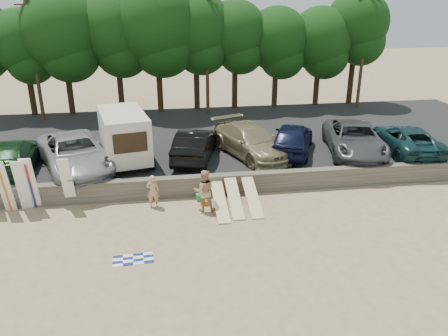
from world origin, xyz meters
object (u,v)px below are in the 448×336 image
at_px(car_6, 354,138).
at_px(beachgoer_b, 204,191).
at_px(car_1, 13,156).
at_px(car_4, 251,141).
at_px(car_5, 292,138).
at_px(cooler, 200,197).
at_px(beachgoer_a, 153,191).
at_px(car_3, 195,144).
at_px(car_2, 75,153).
at_px(box_trailer, 124,135).
at_px(car_7, 406,139).

relative_size(car_6, beachgoer_b, 3.16).
xyz_separation_m(car_1, car_4, (12.41, 0.41, 0.06)).
bearing_deg(car_5, cooler, 57.84).
relative_size(car_5, beachgoer_a, 3.30).
xyz_separation_m(car_3, car_4, (3.11, 0.06, 0.02)).
bearing_deg(car_4, car_1, 161.92).
xyz_separation_m(car_2, car_5, (11.75, 0.73, -0.00)).
distance_m(car_3, car_4, 3.11).
xyz_separation_m(car_1, car_5, (14.82, 0.44, 0.09)).
relative_size(car_1, car_2, 0.86).
relative_size(beachgoer_b, cooler, 5.17).
height_order(car_1, cooler, car_1).
bearing_deg(cooler, box_trailer, 125.27).
distance_m(car_2, car_3, 6.27).
relative_size(car_1, car_4, 0.93).
distance_m(car_3, car_6, 8.99).
bearing_deg(box_trailer, car_2, -178.90).
bearing_deg(car_6, beachgoer_b, -141.13).
bearing_deg(car_2, beachgoer_b, -55.65).
height_order(car_4, beachgoer_b, car_4).
bearing_deg(car_1, car_2, 171.47).
relative_size(car_1, car_7, 0.99).
bearing_deg(car_5, car_2, 26.53).
distance_m(car_2, car_7, 18.23).
xyz_separation_m(car_4, car_5, (2.40, 0.03, 0.03)).
distance_m(car_1, car_4, 12.42).
bearing_deg(car_7, car_3, 2.77).
height_order(car_4, beachgoer_a, car_4).
bearing_deg(beachgoer_a, beachgoer_b, 166.49).
distance_m(box_trailer, cooler, 5.63).
distance_m(car_6, beachgoer_a, 11.93).
distance_m(car_7, beachgoer_b, 12.75).
xyz_separation_m(car_5, car_7, (6.48, -0.76, -0.11)).
relative_size(car_2, car_7, 1.15).
relative_size(car_4, car_6, 0.95).
bearing_deg(box_trailer, car_1, 171.05).
bearing_deg(car_3, car_1, 17.22).
xyz_separation_m(box_trailer, beachgoer_a, (1.43, -4.14, -1.47)).
bearing_deg(beachgoer_b, car_4, -117.95).
xyz_separation_m(car_1, beachgoer_a, (7.00, -3.85, -0.71)).
bearing_deg(car_1, car_5, 178.56).
relative_size(car_2, car_5, 1.23).
height_order(box_trailer, beachgoer_a, box_trailer).
distance_m(box_trailer, car_6, 12.74).
distance_m(car_1, car_3, 9.31).
bearing_deg(car_2, car_4, -16.86).
bearing_deg(beachgoer_b, car_6, -149.12).
bearing_deg(car_6, car_1, -167.88).
bearing_deg(car_7, car_5, -0.71).
bearing_deg(car_4, box_trailer, 161.01).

